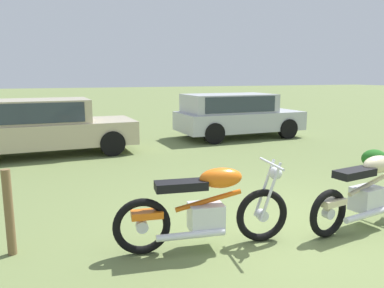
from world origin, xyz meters
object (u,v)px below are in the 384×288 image
(car_silver, at_px, (234,112))
(car_beige, at_px, (43,124))
(shrub_low, at_px, (374,158))
(motorcycle_cream, at_px, (368,191))
(fence_post_wooden, at_px, (9,213))
(motorcycle_orange, at_px, (206,208))

(car_silver, bearing_deg, car_beige, -174.08)
(car_silver, xyz_separation_m, shrub_low, (1.00, -4.82, -0.63))
(motorcycle_cream, distance_m, car_beige, 7.78)
(car_silver, xyz_separation_m, fence_post_wooden, (-6.26, -6.48, -0.33))
(shrub_low, bearing_deg, car_silver, 101.70)
(car_beige, relative_size, car_silver, 1.11)
(car_beige, bearing_deg, fence_post_wooden, -95.40)
(car_silver, bearing_deg, motorcycle_cream, -104.42)
(motorcycle_orange, relative_size, motorcycle_cream, 1.02)
(shrub_low, relative_size, fence_post_wooden, 0.57)
(motorcycle_orange, relative_size, shrub_low, 3.73)
(motorcycle_orange, height_order, car_silver, car_silver)
(car_beige, bearing_deg, shrub_low, -32.56)
(fence_post_wooden, bearing_deg, motorcycle_cream, -10.50)
(car_silver, relative_size, fence_post_wooden, 4.03)
(fence_post_wooden, bearing_deg, car_silver, 45.99)
(motorcycle_orange, xyz_separation_m, shrub_low, (5.10, 2.31, -0.29))
(motorcycle_cream, bearing_deg, shrub_low, 32.88)
(motorcycle_orange, distance_m, car_beige, 6.69)
(motorcycle_cream, xyz_separation_m, car_beige, (-4.07, 6.63, 0.31))
(car_beige, xyz_separation_m, fence_post_wooden, (-0.41, -5.80, -0.29))
(fence_post_wooden, bearing_deg, motorcycle_orange, -16.76)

